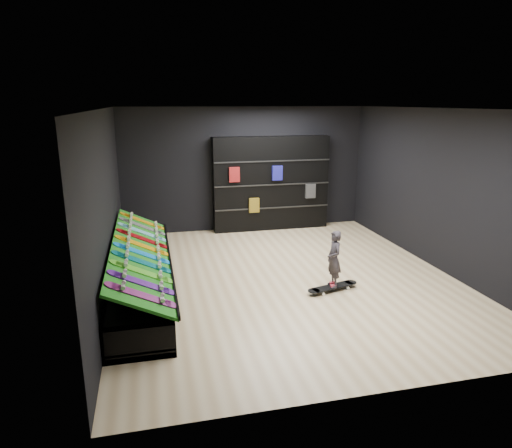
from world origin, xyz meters
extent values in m
cube|color=beige|center=(0.00, 0.00, 0.00)|extent=(6.00, 7.00, 0.01)
cube|color=white|center=(0.00, 0.00, 3.00)|extent=(6.00, 7.00, 0.01)
cube|color=black|center=(0.00, 3.50, 1.50)|extent=(6.00, 0.02, 3.00)
cube|color=black|center=(0.00, -3.50, 1.50)|extent=(6.00, 0.02, 3.00)
cube|color=black|center=(-3.00, 0.00, 1.50)|extent=(0.02, 7.00, 3.00)
cube|color=black|center=(3.00, 0.00, 1.50)|extent=(0.02, 7.00, 3.00)
cube|color=#14620F|center=(-2.50, 0.00, 0.71)|extent=(0.92, 4.50, 0.46)
cube|color=black|center=(0.62, 3.32, 1.15)|extent=(2.88, 0.34, 2.30)
imported|color=black|center=(0.62, -0.74, 0.38)|extent=(0.16, 0.22, 0.58)
camera|label=1|loc=(-2.30, -7.44, 3.12)|focal=32.00mm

